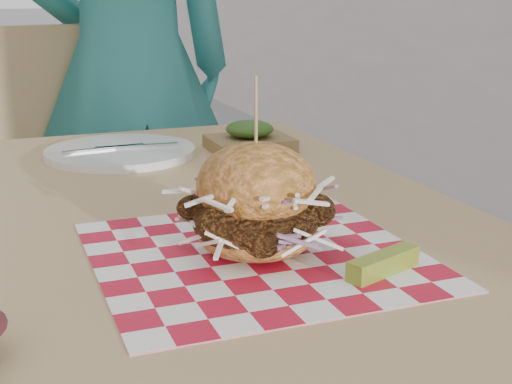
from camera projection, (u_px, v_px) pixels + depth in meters
diner at (129, 69)px, 1.93m from camera, size 0.61×0.40×1.67m
patio_table at (174, 270)px, 0.97m from camera, size 0.80×1.20×0.75m
patio_chair at (76, 178)px, 1.91m from camera, size 0.48×0.48×0.95m
paper_liner at (256, 254)px, 0.81m from camera, size 0.36×0.36×0.00m
sandwich at (256, 207)px, 0.79m from camera, size 0.18×0.18×0.20m
pickle_spear at (383, 264)px, 0.75m from camera, size 0.10×0.05×0.02m
place_setting at (121, 152)px, 1.29m from camera, size 0.27×0.27×0.02m
kraft_tray at (250, 138)px, 1.33m from camera, size 0.15×0.12×0.06m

